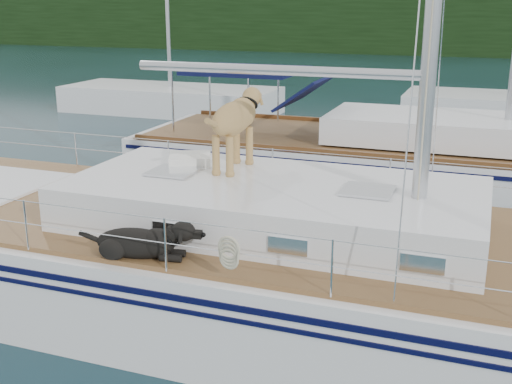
% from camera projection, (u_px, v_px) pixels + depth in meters
% --- Properties ---
extents(ground, '(120.00, 120.00, 0.00)m').
position_uv_depth(ground, '(217.00, 303.00, 8.84)').
color(ground, black).
rests_on(ground, ground).
extents(tree_line, '(90.00, 3.00, 6.00)m').
position_uv_depth(tree_line, '(455.00, 15.00, 48.43)').
color(tree_line, black).
rests_on(tree_line, ground).
extents(shore_bank, '(92.00, 1.00, 1.20)m').
position_uv_depth(shore_bank, '(453.00, 46.00, 50.20)').
color(shore_bank, '#595147').
rests_on(shore_bank, ground).
extents(main_sailboat, '(12.00, 3.80, 14.01)m').
position_uv_depth(main_sailboat, '(222.00, 258.00, 8.62)').
color(main_sailboat, white).
rests_on(main_sailboat, ground).
extents(neighbor_sailboat, '(11.00, 3.50, 13.30)m').
position_uv_depth(neighbor_sailboat, '(390.00, 163.00, 13.90)').
color(neighbor_sailboat, white).
rests_on(neighbor_sailboat, ground).
extents(bg_boat_west, '(8.00, 3.00, 11.65)m').
position_uv_depth(bg_boat_west, '(171.00, 100.00, 23.96)').
color(bg_boat_west, white).
rests_on(bg_boat_west, ground).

